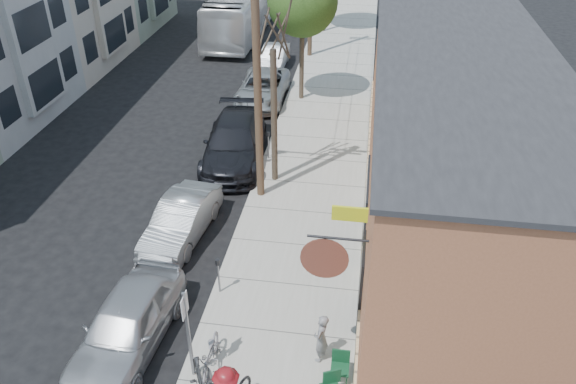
# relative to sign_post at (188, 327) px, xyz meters

# --- Properties ---
(ground) EXTENTS (120.00, 120.00, 0.00)m
(ground) POSITION_rel_sign_post_xyz_m (-2.35, 3.76, -1.83)
(ground) COLOR black
(sidewalk) EXTENTS (4.50, 58.00, 0.15)m
(sidewalk) POSITION_rel_sign_post_xyz_m (1.90, 14.76, -1.76)
(sidewalk) COLOR #A9A79D
(sidewalk) RESTS_ON ground
(cafe_building) EXTENTS (6.60, 20.20, 6.61)m
(cafe_building) POSITION_rel_sign_post_xyz_m (6.64, 8.76, 1.47)
(cafe_building) COLOR #A65F3D
(cafe_building) RESTS_ON ground
(apartment_row) EXTENTS (6.30, 32.00, 9.00)m
(apartment_row) POSITION_rel_sign_post_xyz_m (-14.20, 17.76, 2.67)
(apartment_row) COLOR gray
(apartment_row) RESTS_ON ground
(sign_post) EXTENTS (0.07, 0.45, 2.80)m
(sign_post) POSITION_rel_sign_post_xyz_m (0.00, 0.00, 0.00)
(sign_post) COLOR slate
(sign_post) RESTS_ON sidewalk
(parking_meter_near) EXTENTS (0.14, 0.14, 1.24)m
(parking_meter_near) POSITION_rel_sign_post_xyz_m (-0.10, 3.11, -0.85)
(parking_meter_near) COLOR slate
(parking_meter_near) RESTS_ON sidewalk
(parking_meter_far) EXTENTS (0.14, 0.14, 1.24)m
(parking_meter_far) POSITION_rel_sign_post_xyz_m (-0.10, 11.53, -0.85)
(parking_meter_far) COLOR slate
(parking_meter_far) RESTS_ON sidewalk
(utility_pole_near) EXTENTS (3.57, 0.28, 10.00)m
(utility_pole_near) POSITION_rel_sign_post_xyz_m (0.04, 8.71, 3.58)
(utility_pole_near) COLOR #503A28
(utility_pole_near) RESTS_ON sidewalk
(tree_bare) EXTENTS (0.24, 0.24, 5.34)m
(tree_bare) POSITION_rel_sign_post_xyz_m (0.45, 9.91, 0.99)
(tree_bare) COLOR #44392C
(tree_bare) RESTS_ON sidewalk
(tree_leafy_mid) EXTENTS (3.43, 3.43, 6.69)m
(tree_leafy_mid) POSITION_rel_sign_post_xyz_m (0.45, 18.22, 3.28)
(tree_leafy_mid) COLOR #44392C
(tree_leafy_mid) RESTS_ON sidewalk
(patio_chair_a) EXTENTS (0.50, 0.50, 0.88)m
(patio_chair_a) POSITION_rel_sign_post_xyz_m (3.73, 0.35, -1.24)
(patio_chair_a) COLOR #134528
(patio_chair_a) RESTS_ON sidewalk
(patron_grey) EXTENTS (0.48, 0.62, 1.50)m
(patron_grey) POSITION_rel_sign_post_xyz_m (3.18, 1.00, -0.93)
(patron_grey) COLOR slate
(patron_grey) RESTS_ON sidewalk
(parked_bike_a) EXTENTS (1.32, 1.88, 1.11)m
(parked_bike_a) POSITION_rel_sign_post_xyz_m (0.45, -0.71, -1.13)
(parked_bike_a) COLOR black
(parked_bike_a) RESTS_ON sidewalk
(parked_bike_b) EXTENTS (0.76, 1.86, 0.95)m
(parked_bike_b) POSITION_rel_sign_post_xyz_m (0.42, 0.23, -1.21)
(parked_bike_b) COLOR slate
(parked_bike_b) RESTS_ON sidewalk
(car_0) EXTENTS (2.20, 4.81, 1.60)m
(car_0) POSITION_rel_sign_post_xyz_m (-2.04, 0.83, -1.03)
(car_0) COLOR #A7A9AF
(car_0) RESTS_ON ground
(car_1) EXTENTS (1.91, 4.40, 1.41)m
(car_1) POSITION_rel_sign_post_xyz_m (-2.12, 5.82, -1.13)
(car_1) COLOR #AAAFB2
(car_1) RESTS_ON ground
(car_2) EXTENTS (2.93, 6.09, 1.71)m
(car_2) POSITION_rel_sign_post_xyz_m (-1.55, 11.43, -0.98)
(car_2) COLOR black
(car_2) RESTS_ON ground
(car_3) EXTENTS (2.43, 5.17, 1.43)m
(car_3) POSITION_rel_sign_post_xyz_m (-1.55, 17.86, -1.12)
(car_3) COLOR #9EA3A5
(car_3) RESTS_ON ground
(car_4) EXTENTS (1.38, 3.93, 1.29)m
(car_4) POSITION_rel_sign_post_xyz_m (-1.79, 22.90, -1.19)
(car_4) COLOR #AEB2B6
(car_4) RESTS_ON ground
(bus) EXTENTS (2.92, 12.27, 3.42)m
(bus) POSITION_rel_sign_post_xyz_m (-5.10, 29.31, -0.12)
(bus) COLOR white
(bus) RESTS_ON ground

